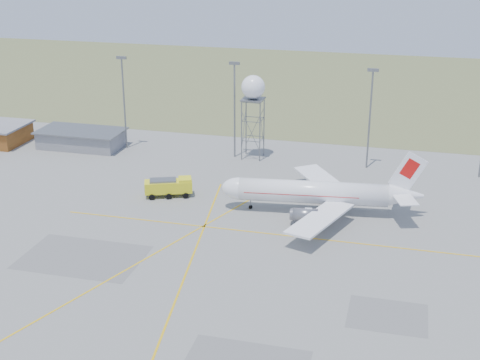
# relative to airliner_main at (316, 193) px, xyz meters

# --- Properties ---
(ground) EXTENTS (400.00, 400.00, 0.00)m
(ground) POSITION_rel_airliner_main_xyz_m (-11.26, -40.52, -3.61)
(ground) COLOR gray
(ground) RESTS_ON ground
(grass_strip) EXTENTS (400.00, 120.00, 0.03)m
(grass_strip) POSITION_rel_airliner_main_xyz_m (-11.26, 99.48, -3.59)
(grass_strip) COLOR #4C5D33
(grass_strip) RESTS_ON ground
(building_grey) EXTENTS (19.00, 10.00, 3.90)m
(building_grey) POSITION_rel_airliner_main_xyz_m (-56.26, 23.48, -1.63)
(building_grey) COLOR gray
(building_grey) RESTS_ON ground
(mast_a) EXTENTS (2.20, 0.50, 20.50)m
(mast_a) POSITION_rel_airliner_main_xyz_m (-46.26, 25.48, 8.46)
(mast_a) COLOR slate
(mast_a) RESTS_ON ground
(mast_b) EXTENTS (2.20, 0.50, 20.50)m
(mast_b) POSITION_rel_airliner_main_xyz_m (-21.26, 25.48, 8.46)
(mast_b) COLOR slate
(mast_b) RESTS_ON ground
(mast_c) EXTENTS (2.20, 0.50, 20.50)m
(mast_c) POSITION_rel_airliner_main_xyz_m (6.74, 25.48, 8.46)
(mast_c) COLOR slate
(mast_c) RESTS_ON ground
(airliner_main) EXTENTS (34.57, 33.42, 11.77)m
(airliner_main) POSITION_rel_airliner_main_xyz_m (0.00, 0.00, 0.00)
(airliner_main) COLOR white
(airliner_main) RESTS_ON ground
(radar_tower) EXTENTS (4.92, 4.92, 17.81)m
(radar_tower) POSITION_rel_airliner_main_xyz_m (-17.39, 25.95, 6.39)
(radar_tower) COLOR slate
(radar_tower) RESTS_ON ground
(fire_truck) EXTENTS (9.07, 5.82, 3.44)m
(fire_truck) POSITION_rel_airliner_main_xyz_m (-26.97, 0.72, -1.95)
(fire_truck) COLOR yellow
(fire_truck) RESTS_ON ground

